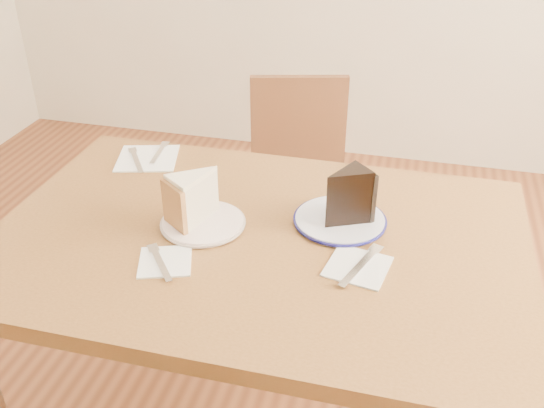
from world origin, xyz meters
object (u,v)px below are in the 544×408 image
at_px(table, 258,269).
at_px(carrot_cake, 197,198).
at_px(chocolate_cake, 345,200).
at_px(chair_far, 299,186).
at_px(plate_cream, 203,223).
at_px(plate_navy, 340,220).

distance_m(table, carrot_cake, 0.22).
xyz_separation_m(table, carrot_cake, (-0.15, 0.02, 0.16)).
bearing_deg(chocolate_cake, chair_far, -24.95).
height_order(table, carrot_cake, carrot_cake).
height_order(table, chocolate_cake, chocolate_cake).
relative_size(chair_far, plate_cream, 4.35).
distance_m(table, chocolate_cake, 0.26).
relative_size(plate_cream, plate_navy, 0.91).
bearing_deg(chocolate_cake, table, 69.77).
bearing_deg(table, plate_cream, 177.64).
bearing_deg(carrot_cake, plate_cream, -2.87).
distance_m(carrot_cake, chocolate_cake, 0.33).
xyz_separation_m(chair_far, plate_navy, (0.23, -0.66, 0.30)).
bearing_deg(plate_navy, plate_cream, -163.36).
distance_m(chair_far, chocolate_cake, 0.80).
height_order(table, plate_navy, plate_navy).
relative_size(table, plate_navy, 5.78).
height_order(plate_navy, carrot_cake, carrot_cake).
height_order(plate_cream, chocolate_cake, chocolate_cake).
relative_size(table, plate_cream, 6.38).
bearing_deg(table, chair_far, 94.48).
xyz_separation_m(table, chair_far, (-0.06, 0.75, -0.20)).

